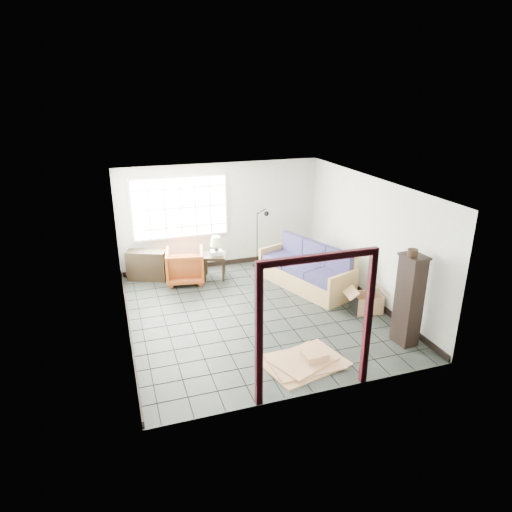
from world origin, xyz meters
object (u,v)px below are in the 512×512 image
object	(u,v)px
side_table	(214,259)
armchair	(185,264)
tall_shelf	(409,299)
futon_sofa	(308,271)

from	to	relation	value
side_table	armchair	bearing A→B (deg)	-179.62
side_table	tall_shelf	distance (m)	4.68
armchair	side_table	bearing A→B (deg)	-169.46
futon_sofa	tall_shelf	bearing A→B (deg)	-96.83
futon_sofa	side_table	size ratio (longest dim) A/B	3.67
futon_sofa	side_table	bearing A→B (deg)	129.37
futon_sofa	tall_shelf	size ratio (longest dim) A/B	1.48
futon_sofa	side_table	xyz separation A→B (m)	(-1.90, 1.14, 0.12)
armchair	tall_shelf	bearing A→B (deg)	139.61
side_table	tall_shelf	size ratio (longest dim) A/B	0.40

